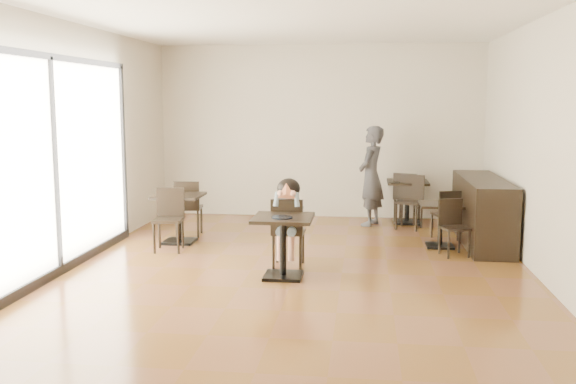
# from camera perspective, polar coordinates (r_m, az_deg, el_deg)

# --- Properties ---
(floor) EXTENTS (6.00, 8.00, 0.01)m
(floor) POSITION_cam_1_polar(r_m,az_deg,el_deg) (8.29, 0.74, -7.07)
(floor) COLOR brown
(floor) RESTS_ON ground
(ceiling) EXTENTS (6.00, 8.00, 0.01)m
(ceiling) POSITION_cam_1_polar(r_m,az_deg,el_deg) (8.07, 0.78, 15.43)
(ceiling) COLOR white
(ceiling) RESTS_ON floor
(wall_back) EXTENTS (6.00, 0.01, 3.20)m
(wall_back) POSITION_cam_1_polar(r_m,az_deg,el_deg) (12.00, 2.80, 5.38)
(wall_back) COLOR beige
(wall_back) RESTS_ON floor
(wall_front) EXTENTS (6.00, 0.01, 3.20)m
(wall_front) POSITION_cam_1_polar(r_m,az_deg,el_deg) (4.09, -5.22, -0.01)
(wall_front) COLOR beige
(wall_front) RESTS_ON floor
(wall_left) EXTENTS (0.01, 8.00, 3.20)m
(wall_left) POSITION_cam_1_polar(r_m,az_deg,el_deg) (8.86, -18.97, 3.97)
(wall_left) COLOR beige
(wall_left) RESTS_ON floor
(wall_right) EXTENTS (0.01, 8.00, 3.20)m
(wall_right) POSITION_cam_1_polar(r_m,az_deg,el_deg) (8.26, 21.97, 3.55)
(wall_right) COLOR beige
(wall_right) RESTS_ON floor
(storefront_window) EXTENTS (0.04, 4.50, 2.60)m
(storefront_window) POSITION_cam_1_polar(r_m,az_deg,el_deg) (8.42, -20.19, 2.35)
(storefront_window) COLOR white
(storefront_window) RESTS_ON floor
(child_table) EXTENTS (0.73, 0.73, 0.77)m
(child_table) POSITION_cam_1_polar(r_m,az_deg,el_deg) (7.93, -0.43, -4.92)
(child_table) COLOR black
(child_table) RESTS_ON floor
(child_chair) EXTENTS (0.41, 0.41, 0.92)m
(child_chair) POSITION_cam_1_polar(r_m,az_deg,el_deg) (8.45, 0.04, -3.57)
(child_chair) COLOR black
(child_chair) RESTS_ON floor
(child) EXTENTS (0.41, 0.58, 1.16)m
(child) POSITION_cam_1_polar(r_m,az_deg,el_deg) (8.42, 0.04, -2.78)
(child) COLOR gray
(child) RESTS_ON child_chair
(plate) EXTENTS (0.26, 0.26, 0.02)m
(plate) POSITION_cam_1_polar(r_m,az_deg,el_deg) (7.75, -0.53, -2.27)
(plate) COLOR black
(plate) RESTS_ON child_table
(pizza_slice) EXTENTS (0.27, 0.21, 0.06)m
(pizza_slice) POSITION_cam_1_polar(r_m,az_deg,el_deg) (8.17, -0.12, -0.10)
(pizza_slice) COLOR #D8BA6A
(pizza_slice) RESTS_ON child
(adult_patron) EXTENTS (0.60, 0.74, 1.74)m
(adult_patron) POSITION_cam_1_polar(r_m,az_deg,el_deg) (11.27, 7.40, 1.42)
(adult_patron) COLOR #3F3F44
(adult_patron) RESTS_ON floor
(cafe_table_mid) EXTENTS (0.78, 0.78, 0.66)m
(cafe_table_mid) POSITION_cam_1_polar(r_m,az_deg,el_deg) (9.85, 13.39, -2.89)
(cafe_table_mid) COLOR black
(cafe_table_mid) RESTS_ON floor
(cafe_table_left) EXTENTS (0.78, 0.78, 0.75)m
(cafe_table_left) POSITION_cam_1_polar(r_m,az_deg,el_deg) (10.00, -9.65, -2.35)
(cafe_table_left) COLOR black
(cafe_table_left) RESTS_ON floor
(cafe_table_back) EXTENTS (0.91, 0.91, 0.76)m
(cafe_table_back) POSITION_cam_1_polar(r_m,az_deg,el_deg) (11.62, 10.55, -0.89)
(cafe_table_back) COLOR black
(cafe_table_back) RESTS_ON floor
(chair_mid_a) EXTENTS (0.45, 0.45, 0.79)m
(chair_mid_a) POSITION_cam_1_polar(r_m,az_deg,el_deg) (10.39, 13.79, -1.96)
(chair_mid_a) COLOR black
(chair_mid_a) RESTS_ON floor
(chair_mid_b) EXTENTS (0.45, 0.45, 0.79)m
(chair_mid_b) POSITION_cam_1_polar(r_m,az_deg,el_deg) (9.32, 14.59, -3.14)
(chair_mid_b) COLOR black
(chair_mid_b) RESTS_ON floor
(chair_left_a) EXTENTS (0.45, 0.45, 0.90)m
(chair_left_a) POSITION_cam_1_polar(r_m,az_deg,el_deg) (10.50, -8.81, -1.40)
(chair_left_a) COLOR black
(chair_left_a) RESTS_ON floor
(chair_left_b) EXTENTS (0.45, 0.45, 0.90)m
(chair_left_b) POSITION_cam_1_polar(r_m,az_deg,el_deg) (9.47, -10.60, -2.49)
(chair_left_b) COLOR black
(chair_left_b) RESTS_ON floor
(chair_back_a) EXTENTS (0.52, 0.52, 0.91)m
(chair_back_a) POSITION_cam_1_polar(r_m,az_deg,el_deg) (11.61, 10.56, -0.51)
(chair_back_a) COLOR black
(chair_back_a) RESTS_ON floor
(chair_back_b) EXTENTS (0.52, 0.52, 0.91)m
(chair_back_b) POSITION_cam_1_polar(r_m,az_deg,el_deg) (11.10, 10.72, -0.91)
(chair_back_b) COLOR black
(chair_back_b) RESTS_ON floor
(service_counter) EXTENTS (0.60, 2.40, 1.00)m
(service_counter) POSITION_cam_1_polar(r_m,az_deg,el_deg) (10.26, 16.88, -1.62)
(service_counter) COLOR black
(service_counter) RESTS_ON floor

